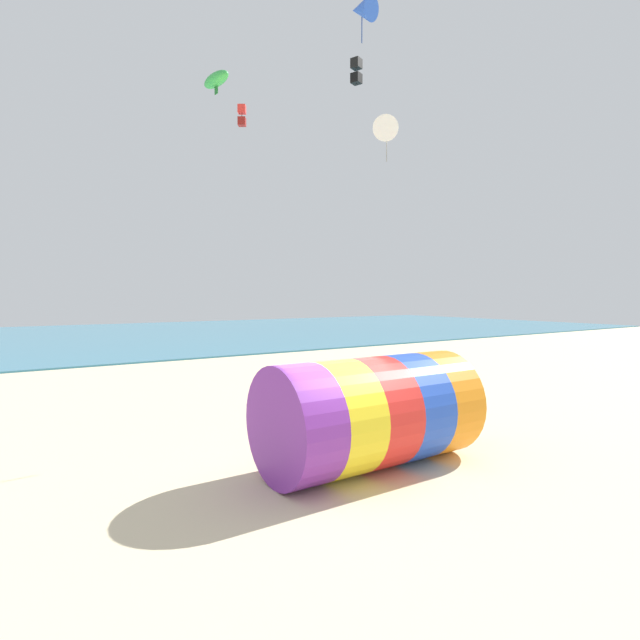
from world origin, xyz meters
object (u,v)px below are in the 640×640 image
(kite_handler, at_px, (470,407))
(kite_green_parafoil, at_px, (216,80))
(kite_black_box, at_px, (356,71))
(kite_blue_delta, at_px, (362,10))
(giant_inflatable_tube, at_px, (371,412))
(kite_white_delta, at_px, (387,127))
(kite_red_box, at_px, (242,115))

(kite_handler, bearing_deg, kite_green_parafoil, 120.02)
(kite_black_box, height_order, kite_green_parafoil, kite_black_box)
(kite_black_box, distance_m, kite_blue_delta, 10.24)
(giant_inflatable_tube, distance_m, kite_white_delta, 9.87)
(kite_green_parafoil, bearing_deg, kite_black_box, 23.91)
(kite_red_box, bearing_deg, kite_handler, -77.60)
(kite_handler, height_order, kite_blue_delta, kite_blue_delta)
(kite_black_box, bearing_deg, kite_green_parafoil, -156.09)
(kite_white_delta, distance_m, kite_black_box, 10.41)
(kite_handler, xyz_separation_m, kite_red_box, (-2.12, 9.66, 10.11))
(kite_handler, height_order, kite_green_parafoil, kite_green_parafoil)
(kite_red_box, bearing_deg, kite_white_delta, -68.10)
(kite_black_box, bearing_deg, kite_handler, -113.25)
(kite_black_box, bearing_deg, kite_white_delta, -121.34)
(kite_white_delta, xyz_separation_m, kite_red_box, (-2.38, 5.93, 1.63))
(kite_handler, distance_m, kite_white_delta, 9.27)
(kite_green_parafoil, relative_size, kite_red_box, 1.68)
(kite_white_delta, bearing_deg, kite_red_box, 111.90)
(kite_blue_delta, bearing_deg, giant_inflatable_tube, -125.40)
(kite_black_box, relative_size, kite_red_box, 1.50)
(kite_black_box, xyz_separation_m, kite_blue_delta, (-5.96, -7.93, -2.55))
(kite_black_box, height_order, kite_red_box, kite_black_box)
(kite_green_parafoil, height_order, kite_blue_delta, kite_blue_delta)
(kite_handler, xyz_separation_m, kite_blue_delta, (-1.14, 3.29, 11.55))
(kite_black_box, xyz_separation_m, kite_red_box, (-6.94, -1.57, -3.98))
(giant_inflatable_tube, distance_m, kite_red_box, 14.01)
(giant_inflatable_tube, distance_m, kite_black_box, 19.84)
(kite_green_parafoil, xyz_separation_m, kite_blue_delta, (3.04, -3.94, 1.38))
(kite_white_delta, distance_m, kite_red_box, 6.59)
(giant_inflatable_tube, relative_size, kite_green_parafoil, 3.41)
(kite_handler, xyz_separation_m, kite_black_box, (4.82, 11.22, 14.09))
(kite_handler, distance_m, kite_blue_delta, 12.06)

